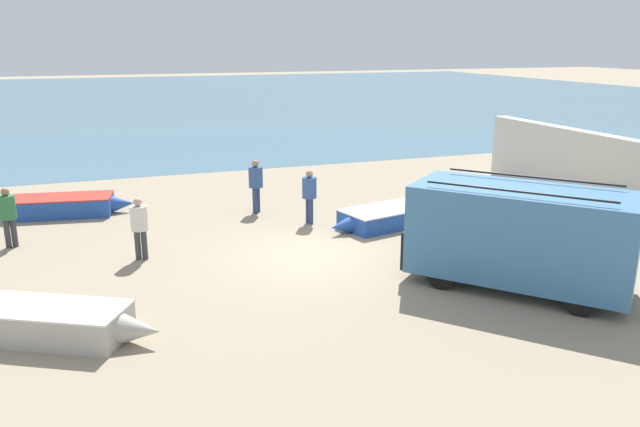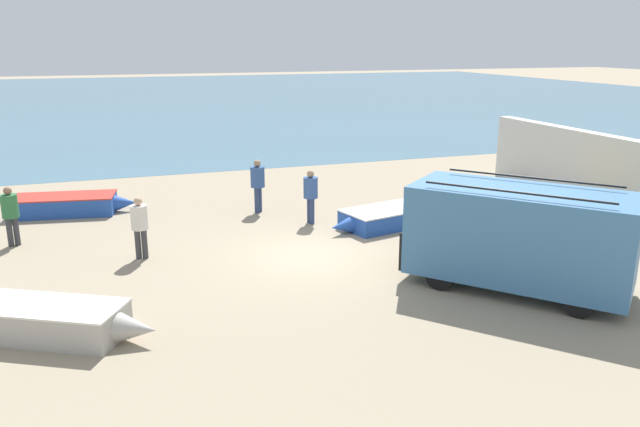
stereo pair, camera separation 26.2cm
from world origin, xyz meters
name	(u,v)px [view 2 (the right image)]	position (x,y,z in m)	size (l,w,h in m)	color
ground_plane	(311,256)	(0.00, 0.00, 0.00)	(200.00, 200.00, 0.00)	gray
sea_water	(154,97)	(0.00, 52.00, 0.00)	(120.00, 80.00, 0.01)	#477084
harbor_wall	(614,175)	(11.05, 1.00, 1.28)	(0.50, 12.64, 2.55)	silver
parked_van	(519,235)	(3.83, -3.72, 1.31)	(4.86, 5.15, 2.52)	teal
fishing_rowboat_0	(68,205)	(-6.36, 6.71, 0.32)	(4.11, 1.92, 0.63)	#234CA3
fishing_rowboat_1	(551,214)	(8.32, 0.63, 0.26)	(4.25, 2.79, 0.51)	#ADA89E
fishing_rowboat_2	(43,320)	(-6.45, -2.79, 0.33)	(4.23, 2.90, 0.66)	#ADA89E
fishing_rowboat_3	(390,217)	(3.25, 1.94, 0.28)	(4.06, 2.21, 0.57)	#234CA3
fisherman_0	(140,222)	(-4.33, 1.27, 1.01)	(0.44, 0.44, 1.69)	#38383D
fisherman_1	(258,181)	(-0.28, 4.84, 1.08)	(0.47, 0.47, 1.80)	navy
fisherman_2	(10,211)	(-7.69, 3.57, 1.03)	(0.45, 0.45, 1.72)	#38383D
fisherman_3	(311,192)	(0.98, 2.98, 1.03)	(0.45, 0.45, 1.72)	navy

